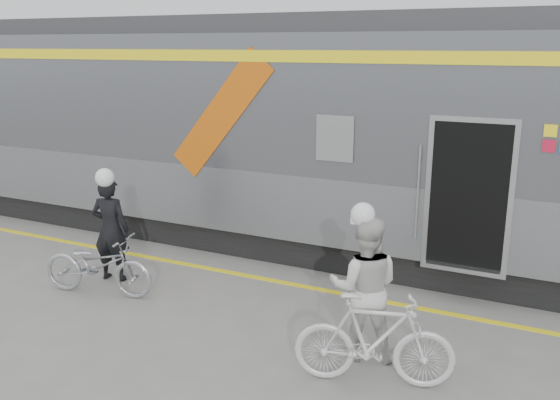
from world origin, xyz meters
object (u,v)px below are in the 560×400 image
Objects in this scene: man at (111,229)px; bicycle_left at (98,265)px; bicycle_right at (374,340)px; woman at (365,288)px.

man is 0.69m from bicycle_left.
woman is at bearing 12.37° from bicycle_right.
woman is 0.99× the size of bicycle_right.
bicycle_left is at bearing 66.51° from bicycle_right.
woman is 0.71m from bicycle_right.
bicycle_left is 4.45m from bicycle_right.
bicycle_left is at bearing -16.39° from woman.
man reaches higher than bicycle_left.
bicycle_right is at bearing -108.54° from bicycle_left.
bicycle_right is (0.30, -0.55, -0.34)m from woman.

